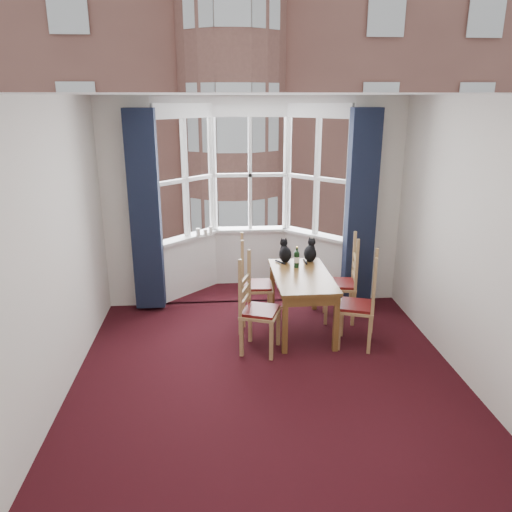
{
  "coord_description": "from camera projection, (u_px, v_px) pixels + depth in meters",
  "views": [
    {
      "loc": [
        -0.48,
        -4.33,
        2.79
      ],
      "look_at": [
        -0.06,
        1.05,
        1.05
      ],
      "focal_mm": 35.0,
      "sensor_mm": 36.0,
      "label": 1
    }
  ],
  "objects": [
    {
      "name": "curtain_left",
      "position": [
        145.0,
        212.0,
        6.45
      ],
      "size": [
        0.38,
        0.22,
        2.6
      ],
      "primitive_type": "cube",
      "color": "#171E34",
      "rests_on": "floor"
    },
    {
      "name": "wall_back_pier_left",
      "position": [
        129.0,
        206.0,
        6.58
      ],
      "size": [
        0.7,
        0.12,
        2.8
      ],
      "primitive_type": "cube",
      "color": "silver",
      "rests_on": "floor"
    },
    {
      "name": "floor",
      "position": [
        270.0,
        387.0,
        5.0
      ],
      "size": [
        4.5,
        4.5,
        0.0
      ],
      "primitive_type": "plane",
      "color": "black",
      "rests_on": "ground"
    },
    {
      "name": "cat_left",
      "position": [
        285.0,
        253.0,
        6.48
      ],
      "size": [
        0.19,
        0.25,
        0.31
      ],
      "color": "black",
      "rests_on": "dining_table"
    },
    {
      "name": "ceiling",
      "position": [
        273.0,
        94.0,
        4.14
      ],
      "size": [
        4.5,
        4.5,
        0.0
      ],
      "primitive_type": "plane",
      "rotation": [
        3.14,
        0.0,
        0.0
      ],
      "color": "white",
      "rests_on": "floor"
    },
    {
      "name": "wine_bottle",
      "position": [
        297.0,
        258.0,
        6.26
      ],
      "size": [
        0.07,
        0.07,
        0.27
      ],
      "color": "black",
      "rests_on": "dining_table"
    },
    {
      "name": "tenement_building",
      "position": [
        230.0,
        131.0,
        17.81
      ],
      "size": [
        18.4,
        7.8,
        15.2
      ],
      "color": "#93594C",
      "rests_on": "street"
    },
    {
      "name": "wall_near",
      "position": [
        320.0,
        394.0,
        2.43
      ],
      "size": [
        4.0,
        0.0,
        4.0
      ],
      "primitive_type": "plane",
      "rotation": [
        -1.57,
        0.0,
        0.0
      ],
      "color": "silver",
      "rests_on": "floor"
    },
    {
      "name": "chair_right_far",
      "position": [
        347.0,
        285.0,
        6.39
      ],
      "size": [
        0.46,
        0.48,
        0.92
      ],
      "color": "#A4814F",
      "rests_on": "floor"
    },
    {
      "name": "wall_right",
      "position": [
        481.0,
        250.0,
        4.72
      ],
      "size": [
        0.0,
        4.5,
        4.5
      ],
      "primitive_type": "plane",
      "rotation": [
        1.57,
        0.0,
        -1.57
      ],
      "color": "silver",
      "rests_on": "floor"
    },
    {
      "name": "dining_table",
      "position": [
        302.0,
        282.0,
        6.07
      ],
      "size": [
        0.7,
        1.28,
        0.72
      ],
      "color": "brown",
      "rests_on": "floor"
    },
    {
      "name": "street",
      "position": [
        225.0,
        218.0,
        37.44
      ],
      "size": [
        80.0,
        80.0,
        0.0
      ],
      "primitive_type": "plane",
      "color": "#333335",
      "rests_on": "ground"
    },
    {
      "name": "wall_back_pier_right",
      "position": [
        374.0,
        202.0,
        6.83
      ],
      "size": [
        0.7,
        0.12,
        2.8
      ],
      "primitive_type": "cube",
      "color": "silver",
      "rests_on": "floor"
    },
    {
      "name": "cat_right",
      "position": [
        310.0,
        252.0,
        6.5
      ],
      "size": [
        0.24,
        0.27,
        0.32
      ],
      "color": "black",
      "rests_on": "dining_table"
    },
    {
      "name": "candle_extra",
      "position": [
        211.0,
        231.0,
        7.18
      ],
      "size": [
        0.05,
        0.05,
        0.12
      ],
      "primitive_type": "cylinder",
      "color": "white",
      "rests_on": "bay_window"
    },
    {
      "name": "candle_tall",
      "position": [
        198.0,
        232.0,
        7.13
      ],
      "size": [
        0.06,
        0.06,
        0.11
      ],
      "primitive_type": "cylinder",
      "color": "white",
      "rests_on": "bay_window"
    },
    {
      "name": "chair_left_near",
      "position": [
        253.0,
        312.0,
        5.61
      ],
      "size": [
        0.52,
        0.53,
        0.92
      ],
      "color": "#A4814F",
      "rests_on": "floor"
    },
    {
      "name": "bay_window",
      "position": [
        251.0,
        197.0,
        7.18
      ],
      "size": [
        2.76,
        0.94,
        2.8
      ],
      "color": "white",
      "rests_on": "floor"
    },
    {
      "name": "chair_left_far",
      "position": [
        249.0,
        287.0,
        6.34
      ],
      "size": [
        0.41,
        0.43,
        0.92
      ],
      "color": "#A4814F",
      "rests_on": "floor"
    },
    {
      "name": "curtain_right",
      "position": [
        361.0,
        209.0,
        6.65
      ],
      "size": [
        0.38,
        0.22,
        2.6
      ],
      "primitive_type": "cube",
      "color": "#171E34",
      "rests_on": "floor"
    },
    {
      "name": "wall_left",
      "position": [
        48.0,
        260.0,
        4.42
      ],
      "size": [
        0.0,
        4.5,
        4.5
      ],
      "primitive_type": "plane",
      "rotation": [
        1.57,
        0.0,
        1.57
      ],
      "color": "silver",
      "rests_on": "floor"
    },
    {
      "name": "chair_right_near",
      "position": [
        365.0,
        308.0,
        5.7
      ],
      "size": [
        0.51,
        0.53,
        0.92
      ],
      "color": "#A4814F",
      "rests_on": "floor"
    },
    {
      "name": "candle_short",
      "position": [
        205.0,
        232.0,
        7.16
      ],
      "size": [
        0.06,
        0.06,
        0.09
      ],
      "primitive_type": "cylinder",
      "color": "white",
      "rests_on": "bay_window"
    }
  ]
}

